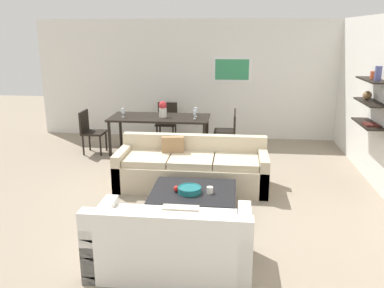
{
  "coord_description": "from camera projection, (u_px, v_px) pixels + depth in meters",
  "views": [
    {
      "loc": [
        0.75,
        -5.74,
        2.44
      ],
      "look_at": [
        0.09,
        0.2,
        0.75
      ],
      "focal_mm": 37.6,
      "sensor_mm": 36.0,
      "label": 1
    }
  ],
  "objects": [
    {
      "name": "back_wall_unit",
      "position": [
        217.0,
        80.0,
        9.21
      ],
      "size": [
        8.4,
        0.09,
        2.7
      ],
      "color": "silver",
      "rests_on": "ground"
    },
    {
      "name": "dining_chair_left_near",
      "position": [
        90.0,
        129.0,
        8.2
      ],
      "size": [
        0.44,
        0.44,
        0.88
      ],
      "color": "black",
      "rests_on": "ground"
    },
    {
      "name": "dining_chair_right_near",
      "position": [
        229.0,
        133.0,
        7.9
      ],
      "size": [
        0.44,
        0.44,
        0.88
      ],
      "color": "black",
      "rests_on": "ground"
    },
    {
      "name": "wine_glass_right_near",
      "position": [
        195.0,
        113.0,
        7.96
      ],
      "size": [
        0.06,
        0.06,
        0.18
      ],
      "color": "silver",
      "rests_on": "dining_table"
    },
    {
      "name": "coffee_table",
      "position": [
        194.0,
        204.0,
        5.42
      ],
      "size": [
        1.13,
        0.97,
        0.38
      ],
      "color": "black",
      "rests_on": "ground"
    },
    {
      "name": "wine_glass_head",
      "position": [
        163.0,
        108.0,
        8.52
      ],
      "size": [
        0.07,
        0.07,
        0.16
      ],
      "color": "silver",
      "rests_on": "dining_table"
    },
    {
      "name": "candle_jar",
      "position": [
        210.0,
        190.0,
        5.28
      ],
      "size": [
        0.09,
        0.09,
        0.09
      ],
      "primitive_type": "cylinder",
      "color": "silver",
      "rests_on": "coffee_table"
    },
    {
      "name": "dining_chair_right_far",
      "position": [
        229.0,
        128.0,
        8.29
      ],
      "size": [
        0.44,
        0.44,
        0.88
      ],
      "color": "black",
      "rests_on": "ground"
    },
    {
      "name": "dining_table",
      "position": [
        160.0,
        120.0,
        8.2
      ],
      "size": [
        2.01,
        0.9,
        0.75
      ],
      "color": "black",
      "rests_on": "ground"
    },
    {
      "name": "decorative_bowl",
      "position": [
        190.0,
        189.0,
        5.29
      ],
      "size": [
        0.32,
        0.32,
        0.08
      ],
      "color": "#19666B",
      "rests_on": "coffee_table"
    },
    {
      "name": "wine_glass_right_far",
      "position": [
        196.0,
        110.0,
        8.17
      ],
      "size": [
        0.08,
        0.08,
        0.19
      ],
      "color": "silver",
      "rests_on": "dining_table"
    },
    {
      "name": "centerpiece_vase",
      "position": [
        163.0,
        109.0,
        8.11
      ],
      "size": [
        0.16,
        0.16,
        0.33
      ],
      "color": "silver",
      "rests_on": "dining_table"
    },
    {
      "name": "ground_plane",
      "position": [
        185.0,
        194.0,
        6.24
      ],
      "size": [
        18.0,
        18.0,
        0.0
      ],
      "primitive_type": "plane",
      "color": "gray"
    },
    {
      "name": "sofa_beige",
      "position": [
        192.0,
        169.0,
        6.47
      ],
      "size": [
        2.39,
        0.9,
        0.78
      ],
      "color": "beige",
      "rests_on": "ground"
    },
    {
      "name": "loveseat_white",
      "position": [
        171.0,
        243.0,
        4.22
      ],
      "size": [
        1.67,
        0.9,
        0.78
      ],
      "color": "white",
      "rests_on": "ground"
    },
    {
      "name": "apple_on_coffee_table",
      "position": [
        177.0,
        189.0,
        5.33
      ],
      "size": [
        0.08,
        0.08,
        0.08
      ],
      "primitive_type": "sphere",
      "color": "red",
      "rests_on": "coffee_table"
    },
    {
      "name": "wine_glass_left_near",
      "position": [
        123.0,
        111.0,
        8.12
      ],
      "size": [
        0.07,
        0.07,
        0.18
      ],
      "color": "silver",
      "rests_on": "dining_table"
    },
    {
      "name": "dining_chair_head",
      "position": [
        167.0,
        120.0,
        9.06
      ],
      "size": [
        0.44,
        0.44,
        0.88
      ],
      "color": "black",
      "rests_on": "ground"
    }
  ]
}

